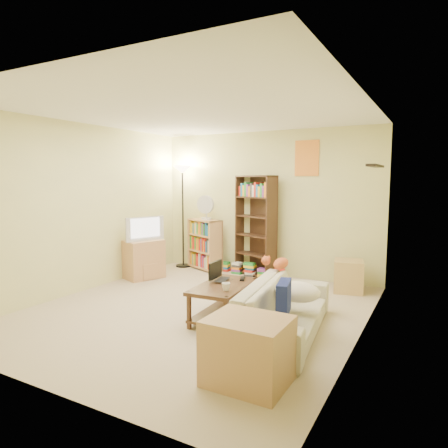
# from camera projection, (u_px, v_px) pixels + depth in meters

# --- Properties ---
(room) EXTENTS (4.50, 4.54, 2.52)m
(room) POSITION_uv_depth(u_px,v_px,m) (197.00, 184.00, 4.97)
(room) COLOR beige
(room) RESTS_ON ground
(sofa) EXTENTS (2.06, 1.19, 0.55)m
(sofa) POSITION_uv_depth(u_px,v_px,m) (284.00, 309.00, 4.34)
(sofa) COLOR beige
(sofa) RESTS_ON ground
(navy_pillow) EXTENTS (0.19, 0.38, 0.32)m
(navy_pillow) POSITION_uv_depth(u_px,v_px,m) (284.00, 298.00, 3.90)
(navy_pillow) COLOR navy
(navy_pillow) RESTS_ON sofa
(cream_blanket) EXTENTS (0.51, 0.36, 0.22)m
(cream_blanket) POSITION_uv_depth(u_px,v_px,m) (297.00, 292.00, 4.31)
(cream_blanket) COLOR silver
(cream_blanket) RESTS_ON sofa
(tabby_cat) EXTENTS (0.44, 0.19, 0.15)m
(tabby_cat) POSITION_uv_depth(u_px,v_px,m) (278.00, 263.00, 5.05)
(tabby_cat) COLOR #CB562B
(tabby_cat) RESTS_ON sofa
(coffee_table) EXTENTS (0.60, 1.00, 0.43)m
(coffee_table) POSITION_uv_depth(u_px,v_px,m) (224.00, 297.00, 4.75)
(coffee_table) COLOR #492C1C
(coffee_table) RESTS_ON ground
(laptop) EXTENTS (0.36, 0.29, 0.02)m
(laptop) POSITION_uv_depth(u_px,v_px,m) (226.00, 280.00, 4.89)
(laptop) COLOR black
(laptop) RESTS_ON coffee_table
(laptop_screen) EXTENTS (0.03, 0.32, 0.22)m
(laptop_screen) POSITION_uv_depth(u_px,v_px,m) (215.00, 270.00, 4.94)
(laptop_screen) COLOR white
(laptop_screen) RESTS_ON laptop
(mug) EXTENTS (0.13, 0.13, 0.09)m
(mug) POSITION_uv_depth(u_px,v_px,m) (226.00, 287.00, 4.48)
(mug) COLOR white
(mug) RESTS_ON coffee_table
(tv_remote) EXTENTS (0.11, 0.18, 0.02)m
(tv_remote) POSITION_uv_depth(u_px,v_px,m) (243.00, 279.00, 4.98)
(tv_remote) COLOR black
(tv_remote) RESTS_ON coffee_table
(tv_stand) EXTENTS (0.63, 0.72, 0.65)m
(tv_stand) POSITION_uv_depth(u_px,v_px,m) (144.00, 259.00, 6.78)
(tv_stand) COLOR tan
(tv_stand) RESTS_ON ground
(television) EXTENTS (0.76, 0.57, 0.40)m
(television) POSITION_uv_depth(u_px,v_px,m) (143.00, 228.00, 6.72)
(television) COLOR black
(television) RESTS_ON tv_stand
(tall_bookshelf) EXTENTS (0.82, 0.53, 1.74)m
(tall_bookshelf) POSITION_uv_depth(u_px,v_px,m) (256.00, 223.00, 6.88)
(tall_bookshelf) COLOR #3A2616
(tall_bookshelf) RESTS_ON ground
(short_bookshelf) EXTENTS (0.79, 0.56, 0.94)m
(short_bookshelf) POSITION_uv_depth(u_px,v_px,m) (205.00, 244.00, 7.42)
(short_bookshelf) COLOR tan
(short_bookshelf) RESTS_ON ground
(desk_fan) EXTENTS (0.33, 0.19, 0.45)m
(desk_fan) POSITION_uv_depth(u_px,v_px,m) (206.00, 207.00, 7.28)
(desk_fan) COLOR silver
(desk_fan) RESTS_ON short_bookshelf
(floor_lamp) EXTENTS (0.33, 0.33, 1.93)m
(floor_lamp) POSITION_uv_depth(u_px,v_px,m) (182.00, 186.00, 7.53)
(floor_lamp) COLOR black
(floor_lamp) RESTS_ON ground
(side_table) EXTENTS (0.49, 0.49, 0.48)m
(side_table) POSITION_uv_depth(u_px,v_px,m) (348.00, 276.00, 5.96)
(side_table) COLOR tan
(side_table) RESTS_ON ground
(end_cabinet) EXTENTS (0.66, 0.55, 0.55)m
(end_cabinet) POSITION_uv_depth(u_px,v_px,m) (248.00, 351.00, 3.29)
(end_cabinet) COLOR #B27D56
(end_cabinet) RESTS_ON ground
(book_stacks) EXTENTS (1.36, 0.47, 0.24)m
(book_stacks) POSITION_uv_depth(u_px,v_px,m) (251.00, 271.00, 6.89)
(book_stacks) COLOR red
(book_stacks) RESTS_ON ground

